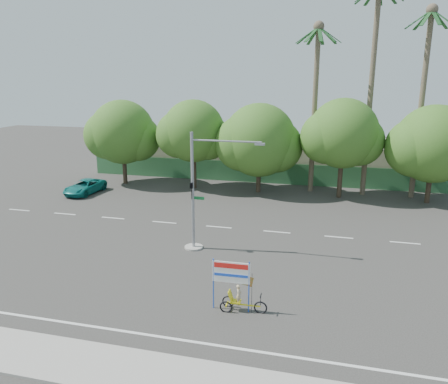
# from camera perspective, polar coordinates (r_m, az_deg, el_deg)

# --- Properties ---
(ground) EXTENTS (120.00, 120.00, 0.00)m
(ground) POSITION_cam_1_polar(r_m,az_deg,el_deg) (22.46, -1.01, -11.63)
(ground) COLOR #33302D
(ground) RESTS_ON ground
(sidewalk_near) EXTENTS (50.00, 2.40, 0.12)m
(sidewalk_near) POSITION_cam_1_polar(r_m,az_deg,el_deg) (16.40, -8.49, -22.74)
(sidewalk_near) COLOR gray
(sidewalk_near) RESTS_ON ground
(fence) EXTENTS (38.00, 0.08, 2.00)m
(fence) POSITION_cam_1_polar(r_m,az_deg,el_deg) (42.20, 6.67, 2.43)
(fence) COLOR #336B3D
(fence) RESTS_ON ground
(building_left) EXTENTS (12.00, 8.00, 4.00)m
(building_left) POSITION_cam_1_polar(r_m,az_deg,el_deg) (48.57, -4.37, 5.33)
(building_left) COLOR #C1B999
(building_left) RESTS_ON ground
(building_right) EXTENTS (14.00, 8.00, 3.60)m
(building_right) POSITION_cam_1_polar(r_m,az_deg,el_deg) (46.20, 17.37, 3.94)
(building_right) COLOR #C1B999
(building_right) RESTS_ON ground
(tree_far_left) EXTENTS (7.14, 6.00, 7.96)m
(tree_far_left) POSITION_cam_1_polar(r_m,az_deg,el_deg) (42.43, -13.16, 7.37)
(tree_far_left) COLOR #473828
(tree_far_left) RESTS_ON ground
(tree_left) EXTENTS (6.66, 5.60, 8.07)m
(tree_left) POSITION_cam_1_polar(r_m,az_deg,el_deg) (39.69, -4.07, 7.66)
(tree_left) COLOR #473828
(tree_left) RESTS_ON ground
(tree_center) EXTENTS (7.62, 6.40, 7.85)m
(tree_center) POSITION_cam_1_polar(r_m,az_deg,el_deg) (38.33, 4.55, 6.49)
(tree_center) COLOR #473828
(tree_center) RESTS_ON ground
(tree_right) EXTENTS (6.90, 5.80, 8.36)m
(tree_right) POSITION_cam_1_polar(r_m,az_deg,el_deg) (37.69, 15.20, 7.07)
(tree_right) COLOR #473828
(tree_right) RESTS_ON ground
(tree_far_right) EXTENTS (7.38, 6.20, 7.94)m
(tree_far_right) POSITION_cam_1_polar(r_m,az_deg,el_deg) (38.53, 25.63, 5.39)
(tree_far_right) COLOR #473828
(tree_far_right) RESTS_ON ground
(palm_tall) EXTENTS (3.73, 3.79, 17.45)m
(palm_tall) POSITION_cam_1_polar(r_m,az_deg,el_deg) (38.98, 18.83, 14.77)
(palm_tall) COLOR #70604C
(palm_tall) RESTS_ON ground
(palm_mid) EXTENTS (3.73, 3.79, 15.45)m
(palm_mid) POSITION_cam_1_polar(r_m,az_deg,el_deg) (39.46, 24.62, 12.67)
(palm_mid) COLOR #70604C
(palm_mid) RESTS_ON ground
(palm_short) EXTENTS (3.73, 3.79, 14.45)m
(palm_short) POSITION_cam_1_polar(r_m,az_deg,el_deg) (38.94, 11.86, 12.86)
(palm_short) COLOR #70604C
(palm_short) RESTS_ON ground
(traffic_signal) EXTENTS (4.72, 1.10, 7.00)m
(traffic_signal) POSITION_cam_1_polar(r_m,az_deg,el_deg) (25.55, -3.45, -1.30)
(traffic_signal) COLOR gray
(traffic_signal) RESTS_ON ground
(trike_billboard) EXTENTS (2.46, 0.57, 2.41)m
(trike_billboard) POSITION_cam_1_polar(r_m,az_deg,el_deg) (19.55, 1.60, -12.73)
(trike_billboard) COLOR black
(trike_billboard) RESTS_ON ground
(pickup_truck) EXTENTS (2.34, 4.52, 1.22)m
(pickup_truck) POSITION_cam_1_polar(r_m,az_deg,el_deg) (40.33, -17.71, 0.66)
(pickup_truck) COLOR #10766F
(pickup_truck) RESTS_ON ground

